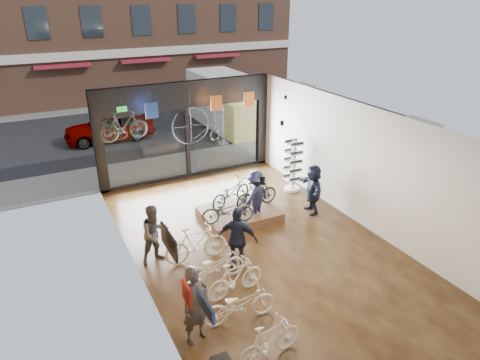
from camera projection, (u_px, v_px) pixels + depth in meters
ground_plane at (262, 248)px, 12.43m from camera, size 7.00×12.00×0.04m
ceiling at (265, 120)px, 10.88m from camera, size 7.00×12.00×0.04m
wall_left at (136, 217)px, 10.19m from camera, size 0.04×12.00×3.80m
wall_right at (363, 167)px, 13.11m from camera, size 0.04×12.00×3.80m
wall_back at (454, 332)px, 6.74m from camera, size 7.00×0.04×3.80m
storefront at (187, 130)px, 16.55m from camera, size 7.00×0.26×3.80m
exit_sign at (122, 109)px, 14.99m from camera, size 0.35×0.06×0.18m
street_road at (134, 121)px, 24.66m from camera, size 30.00×18.00×0.02m
sidewalk_near at (179, 164)px, 18.27m from camera, size 30.00×2.40×0.12m
sidewalk_far at (118, 105)px, 27.89m from camera, size 30.00×2.00×0.12m
street_car at (109, 126)px, 21.13m from camera, size 4.30×1.73×1.46m
box_truck at (231, 104)px, 22.62m from camera, size 2.36×7.09×2.79m
floor_bike_1 at (269, 341)px, 8.47m from camera, size 1.60×0.63×0.94m
floor_bike_2 at (240, 304)px, 9.51m from camera, size 1.77×0.78×0.90m
floor_bike_3 at (235, 278)px, 10.33m from camera, size 1.62×0.63×0.95m
floor_bike_4 at (215, 266)px, 10.87m from camera, size 1.63×0.58×0.85m
floor_bike_5 at (196, 244)px, 11.65m from camera, size 1.79×0.62×1.06m
display_platform at (239, 214)px, 13.99m from camera, size 2.40×1.80×0.30m
display_bike_left at (228, 211)px, 13.01m from camera, size 1.68×0.98×0.83m
display_bike_mid at (257, 194)px, 13.98m from camera, size 1.58×0.55×0.93m
display_bike_right at (231, 192)px, 14.12m from camera, size 1.82×1.17×0.90m
customer_0 at (195, 304)px, 8.83m from camera, size 0.76×0.61×1.80m
customer_1 at (155, 234)px, 11.50m from camera, size 0.94×0.81×1.70m
customer_2 at (238, 239)px, 11.15m from camera, size 1.10×1.05×1.83m
customer_3 at (256, 196)px, 13.59m from camera, size 1.27×1.00×1.73m
customer_5 at (313, 189)px, 14.13m from camera, size 0.85×1.64×1.69m
sunglasses_rack at (293, 166)px, 15.66m from camera, size 0.69×0.63×1.96m
wall_merch at (197, 329)px, 7.64m from camera, size 0.40×2.40×2.60m
penny_farthing at (199, 126)px, 15.02m from camera, size 1.73×0.06×1.38m
hung_bike at (123, 126)px, 13.53m from camera, size 1.62×0.62×0.95m
jersey_left at (152, 111)px, 14.80m from camera, size 0.45×0.03×0.55m
jersey_mid at (216, 103)px, 15.82m from camera, size 0.45×0.03×0.55m
jersey_right at (249, 99)px, 16.38m from camera, size 0.45×0.03×0.55m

